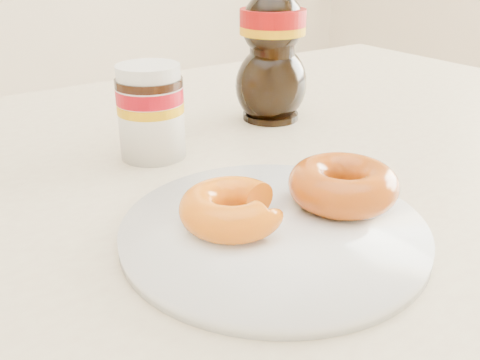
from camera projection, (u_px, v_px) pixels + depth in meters
dining_table at (214, 237)px, 0.62m from camera, size 1.40×0.90×0.75m
plate at (273, 230)px, 0.45m from camera, size 0.26×0.26×0.01m
donut_bitten at (232, 208)px, 0.44m from camera, size 0.10×0.10×0.03m
donut_whole at (343, 184)px, 0.48m from camera, size 0.12×0.12×0.04m
nutella_jar at (151, 108)px, 0.60m from camera, size 0.08×0.08×0.11m
syrup_bottle at (272, 46)px, 0.71m from camera, size 0.12×0.11×0.20m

